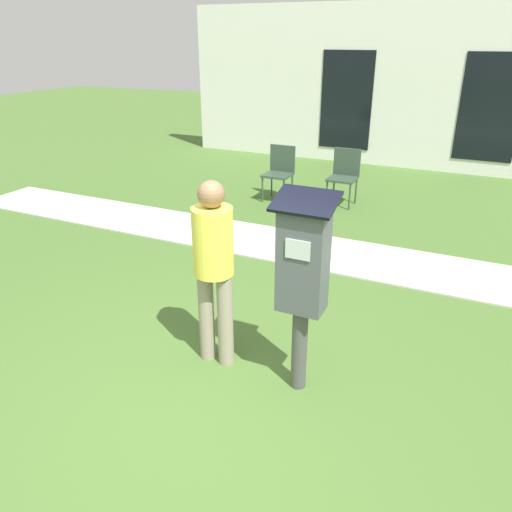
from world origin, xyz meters
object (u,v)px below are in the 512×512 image
at_px(parking_meter, 303,270).
at_px(outdoor_chair_middle, 344,172).
at_px(outdoor_chair_left, 280,168).
at_px(person_standing, 214,261).

bearing_deg(parking_meter, outdoor_chair_middle, 102.34).
bearing_deg(outdoor_chair_middle, outdoor_chair_left, 175.58).
bearing_deg(person_standing, parking_meter, 30.52).
relative_size(parking_meter, outdoor_chair_middle, 1.77).
height_order(outdoor_chair_left, outdoor_chair_middle, same).
height_order(parking_meter, outdoor_chair_left, parking_meter).
bearing_deg(outdoor_chair_left, person_standing, -80.85).
distance_m(parking_meter, outdoor_chair_middle, 4.88).
bearing_deg(outdoor_chair_left, parking_meter, -72.60).
distance_m(person_standing, outdoor_chair_left, 4.71).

